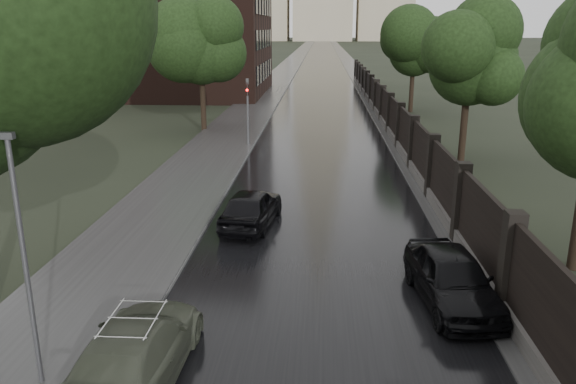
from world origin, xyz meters
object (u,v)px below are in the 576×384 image
Objects in this scene: volga_sedan at (136,351)px; car_right_near at (452,278)px; traffic_light at (248,106)px; hatchback_left at (251,207)px; tree_right_c at (414,51)px; tree_left_far at (201,53)px; tree_right_b at (469,66)px; lamp_post at (25,263)px.

car_right_near is (7.00, 3.69, 0.04)m from volga_sedan.
traffic_light is 0.99× the size of hatchback_left.
tree_left_far is at bearing -147.17° from tree_right_c.
tree_right_b is 12.44m from traffic_light.
hatchback_left is at bearing -109.01° from tree_right_c.
hatchback_left is (-9.93, -28.82, -4.26)m from tree_right_c.
tree_right_b is at bearing -125.05° from hatchback_left.
tree_left_far reaches higher than car_right_near.
tree_right_b is 24.33m from lamp_post.
volga_sedan is 7.91m from car_right_near.
tree_right_c is at bearing 51.82° from traffic_light.
hatchback_left is at bearing 72.95° from lamp_post.
tree_right_b is 15.29m from hatchback_left.
tree_right_c reaches higher than traffic_light.
tree_right_b is at bearing -117.11° from volga_sedan.
volga_sedan is at bearing -106.23° from tree_right_c.
tree_left_far is 1.45× the size of lamp_post.
traffic_light is at bearing 165.76° from tree_right_b.
tree_right_b is 1.75× the size of traffic_light.
lamp_post is at bearing -92.68° from traffic_light.
tree_right_b reaches higher than lamp_post.
tree_right_c is at bearing 90.00° from tree_right_b.
car_right_near is (8.80, 4.06, -1.96)m from lamp_post.
traffic_light is at bearing -86.50° from volga_sedan.
tree_left_far is 28.84m from volga_sedan.
tree_right_b is 18.00m from tree_right_c.
lamp_post is 2.72m from volga_sedan.
car_right_near is (-4.10, -16.44, -4.23)m from tree_right_b.
lamp_post reaches higher than car_right_near.
tree_right_c reaches higher than hatchback_left.
lamp_post is at bearing -161.93° from car_right_near.
tree_left_far is at bearing 95.21° from lamp_post.
car_right_near is at bearing -96.79° from tree_right_c.
tree_right_b is 1.67× the size of car_right_near.
volga_sedan is at bearing 11.66° from lamp_post.
tree_right_c reaches higher than car_right_near.
tree_right_c is 1.74× the size of hatchback_left.
hatchback_left is (-9.93, -10.82, -4.26)m from tree_right_b.
tree_right_b reaches higher than traffic_light.
car_right_near is (5.83, -5.62, 0.03)m from hatchback_left.
tree_left_far reaches higher than tree_right_c.
hatchback_left is at bearing -95.40° from volga_sedan.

